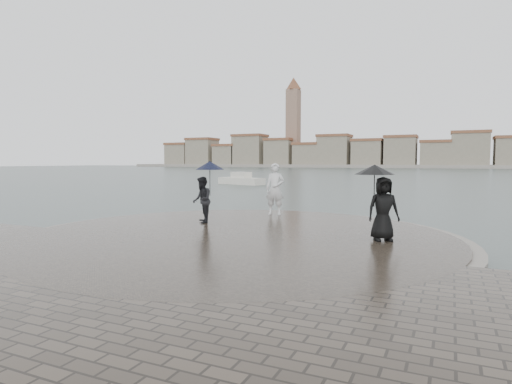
% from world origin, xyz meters
% --- Properties ---
extents(ground, '(400.00, 400.00, 0.00)m').
position_xyz_m(ground, '(0.00, 0.00, 0.00)').
color(ground, '#2B3835').
rests_on(ground, ground).
extents(kerb_ring, '(12.50, 12.50, 0.32)m').
position_xyz_m(kerb_ring, '(0.00, 3.50, 0.16)').
color(kerb_ring, gray).
rests_on(kerb_ring, ground).
extents(quay_tip, '(11.90, 11.90, 0.36)m').
position_xyz_m(quay_tip, '(0.00, 3.50, 0.18)').
color(quay_tip, '#2D261E').
rests_on(quay_tip, ground).
extents(statue, '(0.79, 0.58, 1.97)m').
position_xyz_m(statue, '(-0.65, 7.97, 1.34)').
color(statue, silver).
rests_on(statue, quay_tip).
extents(visitor_left, '(1.18, 1.05, 2.04)m').
position_xyz_m(visitor_left, '(-1.93, 4.91, 1.45)').
color(visitor_left, black).
rests_on(visitor_left, quay_tip).
extents(visitor_right, '(1.25, 1.04, 1.95)m').
position_xyz_m(visitor_right, '(3.83, 4.13, 1.47)').
color(visitor_right, black).
rests_on(visitor_right, quay_tip).
extents(far_skyline, '(260.00, 20.00, 37.00)m').
position_xyz_m(far_skyline, '(-6.29, 160.71, 5.61)').
color(far_skyline, gray).
rests_on(far_skyline, ground).
extents(boats, '(41.04, 5.43, 1.50)m').
position_xyz_m(boats, '(3.40, 33.29, 0.38)').
color(boats, silver).
rests_on(boats, ground).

